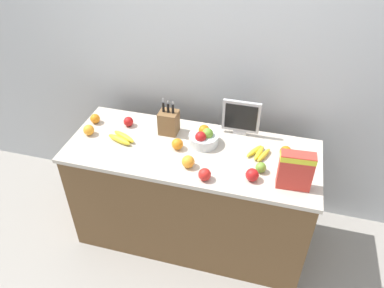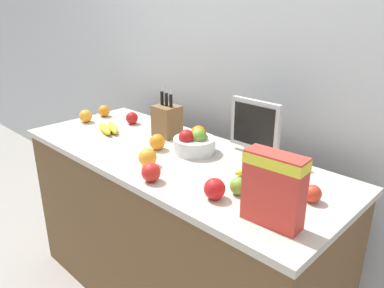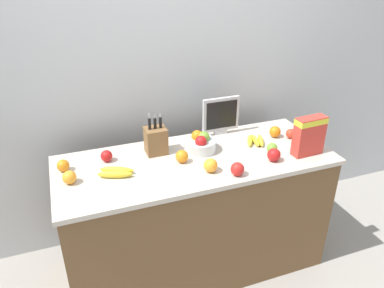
% 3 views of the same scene
% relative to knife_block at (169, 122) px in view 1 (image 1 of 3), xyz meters
% --- Properties ---
extents(ground_plane, '(14.00, 14.00, 0.00)m').
position_rel_knife_block_xyz_m(ground_plane, '(0.21, -0.16, -0.96)').
color(ground_plane, gray).
extents(wall_back, '(9.00, 0.06, 2.60)m').
position_rel_knife_block_xyz_m(wall_back, '(0.21, 0.40, 0.34)').
color(wall_back, silver).
rests_on(wall_back, ground_plane).
extents(counter, '(1.73, 0.69, 0.88)m').
position_rel_knife_block_xyz_m(counter, '(0.21, -0.16, -0.53)').
color(counter, brown).
rests_on(counter, ground_plane).
extents(knife_block, '(0.13, 0.12, 0.28)m').
position_rel_knife_block_xyz_m(knife_block, '(0.00, 0.00, 0.00)').
color(knife_block, brown).
rests_on(knife_block, counter).
extents(small_monitor, '(0.26, 0.03, 0.27)m').
position_rel_knife_block_xyz_m(small_monitor, '(0.50, 0.11, 0.05)').
color(small_monitor, '#B7B7BC').
rests_on(small_monitor, counter).
extents(cereal_box, '(0.21, 0.09, 0.25)m').
position_rel_knife_block_xyz_m(cereal_box, '(0.89, -0.34, 0.05)').
color(cereal_box, red).
rests_on(cereal_box, counter).
extents(fruit_bowl, '(0.21, 0.21, 0.13)m').
position_rel_knife_block_xyz_m(fruit_bowl, '(0.27, -0.07, -0.04)').
color(fruit_bowl, silver).
rests_on(fruit_bowl, counter).
extents(banana_bunch_left, '(0.22, 0.16, 0.04)m').
position_rel_knife_block_xyz_m(banana_bunch_left, '(-0.29, -0.19, -0.07)').
color(banana_bunch_left, yellow).
rests_on(banana_bunch_left, counter).
extents(banana_bunch_right, '(0.17, 0.19, 0.03)m').
position_rel_knife_block_xyz_m(banana_bunch_right, '(0.66, -0.10, -0.07)').
color(banana_bunch_right, yellow).
rests_on(banana_bunch_right, counter).
extents(apple_rear, '(0.07, 0.07, 0.07)m').
position_rel_knife_block_xyz_m(apple_rear, '(0.69, -0.26, -0.05)').
color(apple_rear, '#6B9E33').
rests_on(apple_rear, counter).
extents(apple_middle, '(0.07, 0.07, 0.07)m').
position_rel_knife_block_xyz_m(apple_middle, '(-0.31, -0.00, -0.05)').
color(apple_middle, red).
rests_on(apple_middle, counter).
extents(apple_near_bananas, '(0.08, 0.08, 0.08)m').
position_rel_knife_block_xyz_m(apple_near_bananas, '(0.37, -0.42, -0.05)').
color(apple_near_bananas, red).
rests_on(apple_near_bananas, counter).
extents(apple_front, '(0.07, 0.07, 0.07)m').
position_rel_knife_block_xyz_m(apple_front, '(0.92, -0.12, -0.05)').
color(apple_front, red).
rests_on(apple_front, counter).
extents(apple_leftmost, '(0.08, 0.08, 0.08)m').
position_rel_knife_block_xyz_m(apple_leftmost, '(0.65, -0.35, -0.05)').
color(apple_leftmost, red).
rests_on(apple_leftmost, counter).
extents(orange_mid_left, '(0.07, 0.07, 0.07)m').
position_rel_knife_block_xyz_m(orange_mid_left, '(-0.57, -0.03, -0.05)').
color(orange_mid_left, orange).
rests_on(orange_mid_left, counter).
extents(orange_front_center, '(0.08, 0.08, 0.08)m').
position_rel_knife_block_xyz_m(orange_front_center, '(0.83, -0.06, -0.05)').
color(orange_front_center, orange).
rests_on(orange_front_center, counter).
extents(orange_front_left, '(0.08, 0.08, 0.08)m').
position_rel_knife_block_xyz_m(orange_front_left, '(-0.55, -0.18, -0.05)').
color(orange_front_left, orange).
rests_on(orange_front_left, counter).
extents(orange_by_cereal, '(0.08, 0.08, 0.08)m').
position_rel_knife_block_xyz_m(orange_by_cereal, '(0.12, -0.17, -0.05)').
color(orange_by_cereal, orange).
rests_on(orange_by_cereal, counter).
extents(orange_mid_right, '(0.08, 0.08, 0.08)m').
position_rel_knife_block_xyz_m(orange_mid_right, '(0.24, -0.33, -0.05)').
color(orange_mid_right, orange).
rests_on(orange_mid_right, counter).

